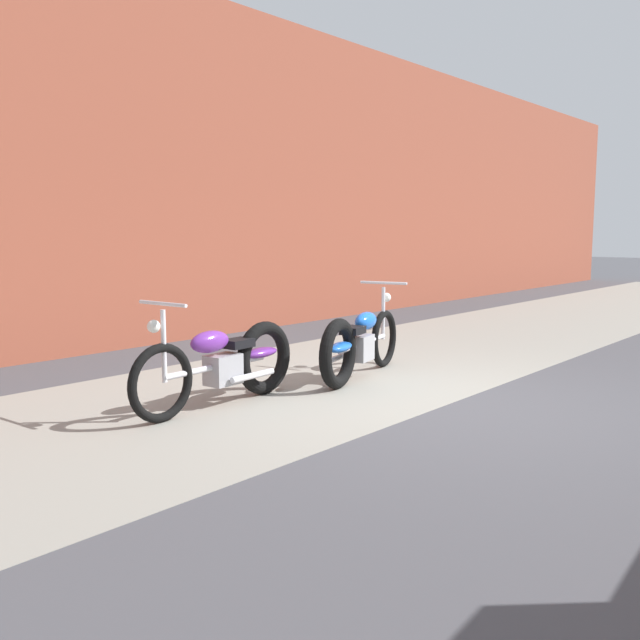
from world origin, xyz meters
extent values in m
plane|color=#47474C|center=(0.00, 0.00, 0.00)|extent=(80.00, 80.00, 0.00)
cube|color=gray|center=(0.00, 1.75, 0.00)|extent=(36.00, 3.50, 0.01)
cube|color=brown|center=(0.00, 5.20, 2.53)|extent=(36.00, 0.50, 5.07)
torus|color=black|center=(-2.10, 1.54, 0.34)|extent=(0.68, 0.12, 0.68)
torus|color=black|center=(-0.80, 1.61, 0.36)|extent=(0.74, 0.17, 0.73)
cylinder|color=silver|center=(-1.45, 1.58, 0.38)|extent=(1.24, 0.13, 0.06)
cube|color=#99999E|center=(-1.37, 1.58, 0.34)|extent=(0.33, 0.24, 0.28)
ellipsoid|color=#6B2D93|center=(-1.53, 1.57, 0.62)|extent=(0.45, 0.21, 0.20)
ellipsoid|color=#6B2D93|center=(-0.85, 1.61, 0.42)|extent=(0.45, 0.20, 0.10)
cube|color=black|center=(-1.17, 1.59, 0.56)|extent=(0.29, 0.22, 0.08)
cylinder|color=silver|center=(-2.06, 1.54, 0.65)|extent=(0.05, 0.05, 0.62)
cylinder|color=silver|center=(-2.06, 1.54, 1.01)|extent=(0.07, 0.58, 0.03)
sphere|color=white|center=(-2.16, 1.54, 0.83)|extent=(0.11, 0.11, 0.11)
cylinder|color=silver|center=(-1.12, 1.45, 0.26)|extent=(0.55, 0.09, 0.06)
torus|color=black|center=(1.12, 1.52, 0.34)|extent=(0.68, 0.24, 0.68)
torus|color=black|center=(-0.14, 1.21, 0.36)|extent=(0.74, 0.30, 0.73)
cylinder|color=silver|center=(0.49, 1.36, 0.38)|extent=(1.21, 0.35, 0.06)
cube|color=#99999E|center=(0.42, 1.34, 0.34)|extent=(0.36, 0.29, 0.28)
ellipsoid|color=blue|center=(0.57, 1.38, 0.62)|extent=(0.47, 0.29, 0.20)
ellipsoid|color=blue|center=(-0.09, 1.22, 0.42)|extent=(0.47, 0.28, 0.10)
cube|color=black|center=(0.22, 1.30, 0.56)|extent=(0.32, 0.26, 0.08)
cylinder|color=silver|center=(1.09, 1.51, 0.65)|extent=(0.05, 0.05, 0.62)
cylinder|color=silver|center=(1.09, 1.51, 1.01)|extent=(0.17, 0.57, 0.03)
sphere|color=white|center=(1.18, 1.54, 0.83)|extent=(0.11, 0.11, 0.11)
cylinder|color=silver|center=(0.15, 1.43, 0.26)|extent=(0.55, 0.19, 0.06)
camera|label=1|loc=(-5.55, -3.18, 1.61)|focal=38.72mm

